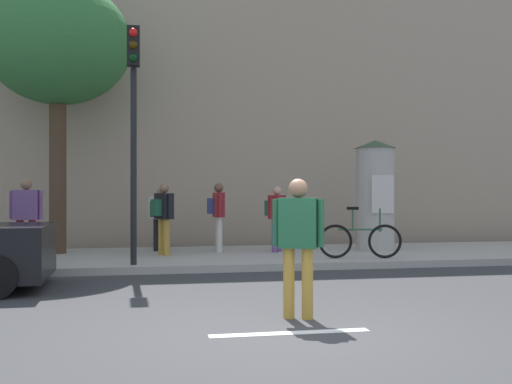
{
  "coord_description": "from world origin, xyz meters",
  "views": [
    {
      "loc": [
        -1.57,
        -6.38,
        1.56
      ],
      "look_at": [
        -0.01,
        2.0,
        1.56
      ],
      "focal_mm": 41.86,
      "sensor_mm": 36.0,
      "label": 1
    }
  ],
  "objects_px": {
    "pedestrian_in_dark_shirt": "(218,211)",
    "pedestrian_in_red_top": "(160,213)",
    "street_tree": "(58,45)",
    "pedestrian_tallest": "(163,212)",
    "poster_column": "(375,194)",
    "pedestrian_near_pole": "(298,236)",
    "pedestrian_with_backpack": "(26,213)",
    "pedestrian_in_light_jacket": "(276,212)",
    "traffic_light": "(133,106)",
    "bicycle_leaning": "(360,240)"
  },
  "relations": [
    {
      "from": "pedestrian_near_pole",
      "to": "pedestrian_with_backpack",
      "type": "relative_size",
      "value": 1.03
    },
    {
      "from": "poster_column",
      "to": "pedestrian_tallest",
      "type": "xyz_separation_m",
      "value": [
        -5.09,
        -0.29,
        -0.39
      ]
    },
    {
      "from": "poster_column",
      "to": "pedestrian_tallest",
      "type": "relative_size",
      "value": 1.67
    },
    {
      "from": "pedestrian_near_pole",
      "to": "pedestrian_in_light_jacket",
      "type": "height_order",
      "value": "pedestrian_near_pole"
    },
    {
      "from": "pedestrian_with_backpack",
      "to": "pedestrian_tallest",
      "type": "height_order",
      "value": "pedestrian_with_backpack"
    },
    {
      "from": "pedestrian_tallest",
      "to": "poster_column",
      "type": "bearing_deg",
      "value": 3.3
    },
    {
      "from": "pedestrian_tallest",
      "to": "pedestrian_in_dark_shirt",
      "type": "xyz_separation_m",
      "value": [
        1.29,
        0.6,
        0.01
      ]
    },
    {
      "from": "pedestrian_with_backpack",
      "to": "bicycle_leaning",
      "type": "relative_size",
      "value": 0.96
    },
    {
      "from": "traffic_light",
      "to": "pedestrian_near_pole",
      "type": "distance_m",
      "value": 5.43
    },
    {
      "from": "pedestrian_near_pole",
      "to": "pedestrian_in_dark_shirt",
      "type": "bearing_deg",
      "value": 91.42
    },
    {
      "from": "traffic_light",
      "to": "pedestrian_with_backpack",
      "type": "relative_size",
      "value": 2.71
    },
    {
      "from": "pedestrian_with_backpack",
      "to": "pedestrian_in_dark_shirt",
      "type": "bearing_deg",
      "value": 18.98
    },
    {
      "from": "pedestrian_tallest",
      "to": "bicycle_leaning",
      "type": "xyz_separation_m",
      "value": [
        4.09,
        -1.36,
        -0.57
      ]
    },
    {
      "from": "poster_column",
      "to": "pedestrian_in_dark_shirt",
      "type": "xyz_separation_m",
      "value": [
        -3.8,
        0.3,
        -0.38
      ]
    },
    {
      "from": "pedestrian_in_light_jacket",
      "to": "pedestrian_near_pole",
      "type": "bearing_deg",
      "value": -100.14
    },
    {
      "from": "traffic_light",
      "to": "pedestrian_in_red_top",
      "type": "bearing_deg",
      "value": 78.0
    },
    {
      "from": "traffic_light",
      "to": "pedestrian_near_pole",
      "type": "relative_size",
      "value": 2.65
    },
    {
      "from": "street_tree",
      "to": "poster_column",
      "type": "bearing_deg",
      "value": -4.54
    },
    {
      "from": "pedestrian_near_pole",
      "to": "bicycle_leaning",
      "type": "distance_m",
      "value": 5.58
    },
    {
      "from": "pedestrian_in_dark_shirt",
      "to": "pedestrian_near_pole",
      "type": "bearing_deg",
      "value": -88.58
    },
    {
      "from": "traffic_light",
      "to": "street_tree",
      "type": "relative_size",
      "value": 0.73
    },
    {
      "from": "pedestrian_in_red_top",
      "to": "pedestrian_tallest",
      "type": "bearing_deg",
      "value": -87.8
    },
    {
      "from": "traffic_light",
      "to": "street_tree",
      "type": "xyz_separation_m",
      "value": [
        -1.75,
        2.62,
        1.73
      ]
    },
    {
      "from": "pedestrian_in_dark_shirt",
      "to": "bicycle_leaning",
      "type": "distance_m",
      "value": 3.46
    },
    {
      "from": "traffic_light",
      "to": "poster_column",
      "type": "bearing_deg",
      "value": 19.58
    },
    {
      "from": "street_tree",
      "to": "pedestrian_tallest",
      "type": "distance_m",
      "value": 4.58
    },
    {
      "from": "street_tree",
      "to": "pedestrian_with_backpack",
      "type": "relative_size",
      "value": 3.72
    },
    {
      "from": "pedestrian_in_dark_shirt",
      "to": "pedestrian_in_red_top",
      "type": "bearing_deg",
      "value": 164.73
    },
    {
      "from": "traffic_light",
      "to": "pedestrian_in_dark_shirt",
      "type": "relative_size",
      "value": 2.82
    },
    {
      "from": "pedestrian_in_red_top",
      "to": "pedestrian_with_backpack",
      "type": "xyz_separation_m",
      "value": [
        -2.7,
        -1.75,
        0.1
      ]
    },
    {
      "from": "pedestrian_in_red_top",
      "to": "pedestrian_in_light_jacket",
      "type": "bearing_deg",
      "value": -13.39
    },
    {
      "from": "pedestrian_in_red_top",
      "to": "pedestrian_in_light_jacket",
      "type": "relative_size",
      "value": 0.98
    },
    {
      "from": "pedestrian_in_dark_shirt",
      "to": "pedestrian_with_backpack",
      "type": "bearing_deg",
      "value": -161.02
    },
    {
      "from": "poster_column",
      "to": "pedestrian_tallest",
      "type": "distance_m",
      "value": 5.11
    },
    {
      "from": "pedestrian_near_pole",
      "to": "pedestrian_with_backpack",
      "type": "height_order",
      "value": "pedestrian_with_backpack"
    },
    {
      "from": "poster_column",
      "to": "traffic_light",
      "type": "bearing_deg",
      "value": -160.42
    },
    {
      "from": "pedestrian_near_pole",
      "to": "pedestrian_tallest",
      "type": "relative_size",
      "value": 1.08
    },
    {
      "from": "pedestrian_in_red_top",
      "to": "pedestrian_in_light_jacket",
      "type": "distance_m",
      "value": 2.75
    },
    {
      "from": "pedestrian_in_dark_shirt",
      "to": "pedestrian_in_light_jacket",
      "type": "bearing_deg",
      "value": -11.51
    },
    {
      "from": "street_tree",
      "to": "bicycle_leaning",
      "type": "relative_size",
      "value": 3.56
    },
    {
      "from": "bicycle_leaning",
      "to": "pedestrian_in_light_jacket",
      "type": "bearing_deg",
      "value": 130.74
    },
    {
      "from": "pedestrian_tallest",
      "to": "traffic_light",
      "type": "bearing_deg",
      "value": -109.37
    },
    {
      "from": "poster_column",
      "to": "pedestrian_in_dark_shirt",
      "type": "relative_size",
      "value": 1.65
    },
    {
      "from": "pedestrian_in_light_jacket",
      "to": "pedestrian_in_dark_shirt",
      "type": "xyz_separation_m",
      "value": [
        -1.35,
        0.27,
        0.04
      ]
    },
    {
      "from": "pedestrian_tallest",
      "to": "pedestrian_in_light_jacket",
      "type": "relative_size",
      "value": 1.04
    },
    {
      "from": "poster_column",
      "to": "street_tree",
      "type": "distance_m",
      "value": 8.22
    },
    {
      "from": "poster_column",
      "to": "pedestrian_near_pole",
      "type": "height_order",
      "value": "poster_column"
    },
    {
      "from": "pedestrian_in_dark_shirt",
      "to": "poster_column",
      "type": "bearing_deg",
      "value": -4.57
    },
    {
      "from": "pedestrian_near_pole",
      "to": "pedestrian_in_dark_shirt",
      "type": "distance_m",
      "value": 6.86
    },
    {
      "from": "traffic_light",
      "to": "bicycle_leaning",
      "type": "xyz_separation_m",
      "value": [
        4.7,
        0.37,
        -2.65
      ]
    }
  ]
}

